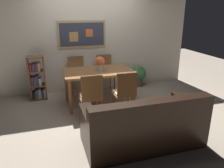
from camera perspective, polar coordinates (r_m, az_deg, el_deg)
ground_plane at (r=4.63m, az=-1.48°, el=-6.71°), size 12.00×12.00×0.00m
wall_back_with_painting at (r=5.59m, az=-5.65°, el=11.66°), size 5.20×0.14×2.60m
dining_table at (r=4.72m, az=-3.57°, el=2.35°), size 1.47×0.88×0.76m
dining_chair_near_left at (r=4.02m, az=-5.46°, el=-2.49°), size 0.40×0.41×0.91m
dining_chair_near_right at (r=4.17m, az=3.42°, el=-1.65°), size 0.40×0.41×0.91m
dining_chair_far_left at (r=5.42m, az=-9.12°, el=3.01°), size 0.40×0.41×0.91m
dining_chair_far_right at (r=5.54m, az=-1.82°, el=3.60°), size 0.40×0.41×0.91m
leather_couch at (r=3.42m, az=8.19°, el=-10.92°), size 1.80×0.84×0.84m
bookshelf at (r=5.31m, az=-18.83°, el=0.95°), size 0.36×0.28×1.01m
potted_ivy at (r=5.99m, az=7.00°, el=2.35°), size 0.38×0.38×0.60m
flower_vase at (r=4.68m, az=-3.13°, el=5.58°), size 0.21×0.21×0.30m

